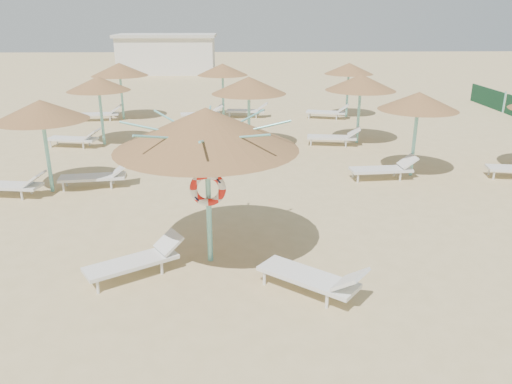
{
  "coord_description": "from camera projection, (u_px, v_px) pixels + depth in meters",
  "views": [
    {
      "loc": [
        0.17,
        -9.52,
        4.91
      ],
      "look_at": [
        0.5,
        0.53,
        1.3
      ],
      "focal_mm": 35.0,
      "sensor_mm": 36.0,
      "label": 1
    }
  ],
  "objects": [
    {
      "name": "lounger_main_b",
      "position": [
        314.0,
        278.0,
        9.12
      ],
      "size": [
        1.99,
        1.76,
        0.75
      ],
      "rotation": [
        0.0,
        0.0,
        -0.67
      ],
      "color": "silver",
      "rests_on": "ground"
    },
    {
      "name": "service_hut",
      "position": [
        167.0,
        54.0,
        42.79
      ],
      "size": [
        8.4,
        4.4,
        3.25
      ],
      "color": "silver",
      "rests_on": "ground"
    },
    {
      "name": "palapa_field",
      "position": [
        270.0,
        86.0,
        19.03
      ],
      "size": [
        19.87,
        13.25,
        2.72
      ],
      "color": "#78D0C8",
      "rests_on": "ground"
    },
    {
      "name": "main_palapa",
      "position": [
        206.0,
        129.0,
        9.57
      ],
      "size": [
        3.6,
        3.6,
        3.23
      ],
      "color": "#78D0C8",
      "rests_on": "ground"
    },
    {
      "name": "ground",
      "position": [
        233.0,
        258.0,
        10.61
      ],
      "size": [
        120.0,
        120.0,
        0.0
      ],
      "primitive_type": "plane",
      "color": "tan",
      "rests_on": "ground"
    },
    {
      "name": "lounger_main_a",
      "position": [
        138.0,
        260.0,
        9.82
      ],
      "size": [
        1.95,
        1.53,
        0.71
      ],
      "rotation": [
        0.0,
        0.0,
        0.57
      ],
      "color": "silver",
      "rests_on": "ground"
    }
  ]
}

